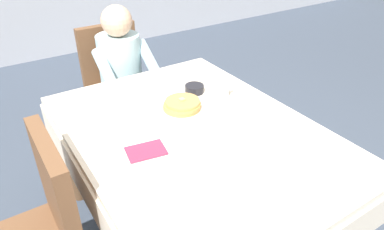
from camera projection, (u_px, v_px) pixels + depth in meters
dining_table_main at (194, 145)px, 1.76m from camera, size 1.12×1.52×0.74m
chair_diner at (116, 80)px, 2.69m from camera, size 0.44×0.45×0.93m
diner_person at (123, 70)px, 2.51m from camera, size 0.40×0.43×1.12m
chair_left_side at (40, 228)px, 1.47m from camera, size 0.45×0.44×0.93m
plate_breakfast at (182, 110)px, 1.87m from camera, size 0.28×0.28×0.02m
breakfast_stack at (182, 105)px, 1.85m from camera, size 0.20×0.20×0.06m
cup_coffee at (223, 90)px, 1.99m from camera, size 0.11×0.08×0.08m
bowl_butter at (194, 89)px, 2.05m from camera, size 0.11×0.11×0.04m
fork_left_of_plate at (152, 123)px, 1.77m from camera, size 0.04×0.18×0.00m
knife_right_of_plate at (213, 103)px, 1.94m from camera, size 0.03×0.20×0.00m
spoon_near_edge at (231, 141)px, 1.63m from camera, size 0.15×0.04×0.00m
napkin_folded at (146, 151)px, 1.57m from camera, size 0.19×0.15×0.01m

